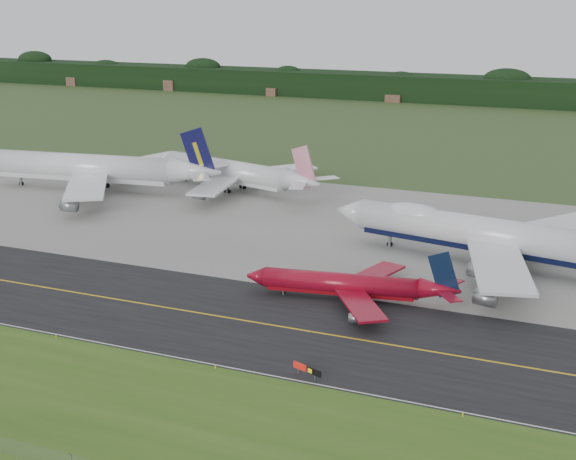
# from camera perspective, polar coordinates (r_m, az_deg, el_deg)

# --- Properties ---
(ground) EXTENTS (600.00, 600.00, 0.00)m
(ground) POSITION_cam_1_polar(r_m,az_deg,el_deg) (125.12, 0.65, -6.30)
(ground) COLOR #314A22
(ground) RESTS_ON ground
(grass_verge) EXTENTS (400.00, 30.00, 0.01)m
(grass_verge) POSITION_cam_1_polar(r_m,az_deg,el_deg) (96.85, -7.38, -13.59)
(grass_verge) COLOR #315519
(grass_verge) RESTS_ON ground
(taxiway) EXTENTS (400.00, 32.00, 0.02)m
(taxiway) POSITION_cam_1_polar(r_m,az_deg,el_deg) (121.70, -0.06, -6.96)
(taxiway) COLOR black
(taxiway) RESTS_ON ground
(apron) EXTENTS (400.00, 78.00, 0.01)m
(apron) POSITION_cam_1_polar(r_m,az_deg,el_deg) (170.83, 7.09, -0.18)
(apron) COLOR gray
(apron) RESTS_ON ground
(taxiway_centreline) EXTENTS (400.00, 0.40, 0.00)m
(taxiway_centreline) POSITION_cam_1_polar(r_m,az_deg,el_deg) (121.70, -0.06, -6.95)
(taxiway_centreline) COLOR yellow
(taxiway_centreline) RESTS_ON taxiway
(taxiway_edge_line) EXTENTS (400.00, 0.25, 0.00)m
(taxiway_edge_line) POSITION_cam_1_polar(r_m,az_deg,el_deg) (108.87, -3.27, -9.91)
(taxiway_edge_line) COLOR silver
(taxiway_edge_line) RESTS_ON taxiway
(horizon_treeline) EXTENTS (700.00, 25.00, 12.00)m
(horizon_treeline) POSITION_cam_1_polar(r_m,az_deg,el_deg) (385.70, 16.33, 9.29)
(horizon_treeline) COLOR black
(horizon_treeline) RESTS_ON ground
(jet_ba_747) EXTENTS (67.34, 55.06, 16.99)m
(jet_ba_747) POSITION_cam_1_polar(r_m,az_deg,el_deg) (152.05, 14.38, -0.38)
(jet_ba_747) COLOR silver
(jet_ba_747) RESTS_ON ground
(jet_red_737) EXTENTS (35.52, 28.66, 9.60)m
(jet_red_737) POSITION_cam_1_polar(r_m,az_deg,el_deg) (131.73, 4.60, -3.92)
(jet_red_737) COLOR maroon
(jet_red_737) RESTS_ON ground
(jet_navy_gold) EXTENTS (68.18, 58.90, 17.60)m
(jet_navy_gold) POSITION_cam_1_polar(r_m,az_deg,el_deg) (210.74, -13.46, 4.26)
(jet_navy_gold) COLOR silver
(jet_navy_gold) RESTS_ON ground
(jet_star_tail) EXTENTS (53.87, 44.09, 14.41)m
(jet_star_tail) POSITION_cam_1_polar(r_m,az_deg,el_deg) (205.76, -3.85, 4.11)
(jet_star_tail) COLOR silver
(jet_star_tail) RESTS_ON ground
(taxiway_sign) EXTENTS (4.49, 1.75, 1.57)m
(taxiway_sign) POSITION_cam_1_polar(r_m,az_deg,el_deg) (106.47, 1.35, -9.87)
(taxiway_sign) COLOR slate
(taxiway_sign) RESTS_ON ground
(edge_marker_left) EXTENTS (0.16, 0.16, 0.50)m
(edge_marker_left) POSITION_cam_1_polar(r_m,az_deg,el_deg) (122.95, -16.16, -7.27)
(edge_marker_left) COLOR yellow
(edge_marker_left) RESTS_ON ground
(edge_marker_center) EXTENTS (0.16, 0.16, 0.50)m
(edge_marker_center) POSITION_cam_1_polar(r_m,az_deg,el_deg) (109.44, -5.19, -9.68)
(edge_marker_center) COLOR yellow
(edge_marker_center) RESTS_ON ground
(edge_marker_right) EXTENTS (0.16, 0.16, 0.50)m
(edge_marker_right) POSITION_cam_1_polar(r_m,az_deg,el_deg) (99.87, 12.33, -12.71)
(edge_marker_right) COLOR yellow
(edge_marker_right) RESTS_ON ground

